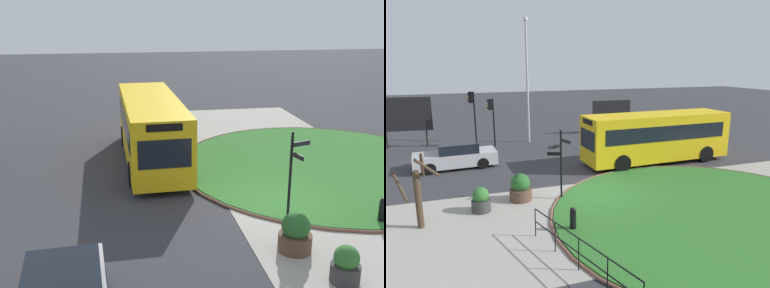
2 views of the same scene
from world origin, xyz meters
The scene contains 17 objects.
ground centered at (0.00, 0.00, 0.00)m, with size 120.00×120.00×0.00m, color #333338.
sidewalk_paving centered at (0.00, -2.11, 0.01)m, with size 32.00×7.78×0.02m, color #9E998E.
grass_island centered at (3.64, -3.55, 0.05)m, with size 12.94×12.94×0.10m, color #2D6B28.
grass_kerb_ring centered at (3.64, -3.55, 0.06)m, with size 13.25×13.25×0.11m, color brown.
signpost_directional centered at (-1.70, 0.10, 1.83)m, with size 0.85×0.94×3.16m.
bollard_foreground centered at (-2.15, -2.96, 0.46)m, with size 0.24×0.24×0.90m.
railing_grass_edge centered at (-2.81, -5.43, 0.69)m, with size 1.49×5.01×1.06m.
bus_yellow centered at (5.55, 4.05, 1.61)m, with size 9.12×2.73×2.99m.
car_near_lane centered at (-6.01, 6.88, 0.68)m, with size 4.71×2.22×1.47m.
traffic_light_near centered at (-3.41, 11.65, 2.54)m, with size 0.49×0.26×3.46m.
traffic_light_far centered at (-4.69, 11.77, 2.92)m, with size 0.48×0.32×3.99m.
lamppost_tall centered at (-0.64, 12.05, 4.86)m, with size 0.32×0.32×9.13m.
billboard_left centered at (-9.25, 13.18, 2.36)m, with size 3.64×0.53×3.62m.
billboard_right centered at (6.82, 13.31, 1.89)m, with size 3.43×0.36×2.83m.
planter_near_signpost centered at (-3.41, 0.57, 0.56)m, with size 0.99×0.99×1.23m.
planter_kerbside centered at (-5.16, -0.11, 0.48)m, with size 0.78×0.78×1.06m.
street_tree_bare centered at (-7.39, -0.93, 1.38)m, with size 1.66×1.15×2.89m.
Camera 2 is at (-5.93, -14.22, 6.00)m, focal length 33.10 mm.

